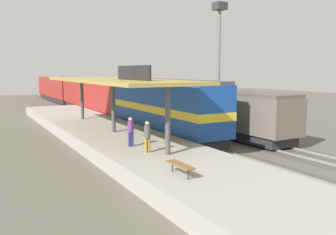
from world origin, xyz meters
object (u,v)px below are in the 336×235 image
at_px(freight_car, 232,113).
at_px(person_walking, 131,130).
at_px(passenger_carriage_front, 94,95).
at_px(person_waiting, 147,135).
at_px(passenger_carriage_rear, 58,88).
at_px(locomotive, 164,107).
at_px(platform_bench, 180,165).
at_px(light_mast, 219,38).

xyz_separation_m(freight_car, person_walking, (-10.10, -3.22, -0.12)).
bearing_deg(passenger_carriage_front, person_walking, -102.84).
xyz_separation_m(passenger_carriage_front, person_waiting, (-5.34, -26.03, -0.46)).
xyz_separation_m(passenger_carriage_rear, freight_car, (4.60, -41.74, -0.34)).
xyz_separation_m(freight_car, person_waiting, (-9.94, -5.10, -0.12)).
bearing_deg(locomotive, platform_bench, -115.58).
distance_m(freight_car, person_walking, 10.60).
bearing_deg(person_walking, passenger_carriage_front, 77.16).
bearing_deg(passenger_carriage_front, passenger_carriage_rear, 90.00).
xyz_separation_m(passenger_carriage_rear, person_waiting, (-5.34, -46.83, -0.46)).
bearing_deg(passenger_carriage_front, person_waiting, -101.59).
distance_m(locomotive, passenger_carriage_front, 18.00).
height_order(light_mast, person_waiting, light_mast).
bearing_deg(freight_car, passenger_carriage_rear, 96.29).
xyz_separation_m(light_mast, person_walking, (-13.30, -9.34, -6.54)).
height_order(passenger_carriage_front, light_mast, light_mast).
relative_size(locomotive, freight_car, 1.20).
xyz_separation_m(locomotive, passenger_carriage_front, (0.00, 18.00, -0.10)).
bearing_deg(person_waiting, platform_bench, -98.36).
bearing_deg(light_mast, freight_car, -117.57).
distance_m(freight_car, light_mast, 9.44).
height_order(passenger_carriage_front, freight_car, passenger_carriage_front).
bearing_deg(locomotive, person_waiting, -123.61).
distance_m(locomotive, passenger_carriage_rear, 38.80).
xyz_separation_m(platform_bench, person_walking, (0.50, 6.38, 0.51)).
height_order(locomotive, passenger_carriage_front, locomotive).
xyz_separation_m(freight_car, light_mast, (3.20, 6.13, 6.43)).
distance_m(passenger_carriage_front, person_waiting, 26.58).
distance_m(light_mast, person_waiting, 18.48).
distance_m(passenger_carriage_front, passenger_carriage_rear, 20.80).
bearing_deg(person_walking, platform_bench, -94.44).
distance_m(passenger_carriage_rear, freight_car, 41.99).
bearing_deg(passenger_carriage_front, platform_bench, -101.12).
height_order(freight_car, person_waiting, freight_car).
height_order(passenger_carriage_front, passenger_carriage_rear, same).
relative_size(platform_bench, passenger_carriage_rear, 0.08).
relative_size(freight_car, person_waiting, 7.02).
height_order(passenger_carriage_rear, person_waiting, passenger_carriage_rear).
xyz_separation_m(platform_bench, locomotive, (6.00, 12.54, 1.07)).
distance_m(freight_car, person_waiting, 11.17).
bearing_deg(light_mast, passenger_carriage_front, 117.78).
distance_m(platform_bench, passenger_carriage_rear, 51.70).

